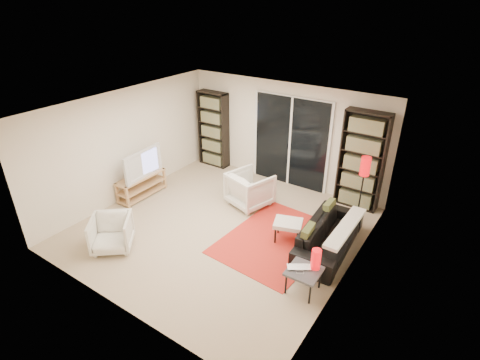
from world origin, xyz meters
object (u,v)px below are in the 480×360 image
object	(u,v)px
bookshelf_right	(362,161)
sofa	(329,236)
armchair_back	(250,189)
ottoman	(288,224)
side_table	(304,272)
bookshelf_left	(213,129)
armchair_front	(111,233)
tv_stand	(142,185)
floor_lamp	(364,173)

from	to	relation	value
bookshelf_right	sofa	bearing A→B (deg)	-86.75
bookshelf_right	armchair_back	distance (m)	2.39
ottoman	side_table	distance (m)	1.33
bookshelf_left	armchair_back	size ratio (longest dim) A/B	2.35
bookshelf_right	armchair_front	world-z (taller)	bookshelf_right
bookshelf_left	ottoman	xyz separation A→B (m)	(3.22, -1.96, -0.63)
armchair_back	side_table	size ratio (longest dim) A/B	1.65
sofa	armchair_front	bearing A→B (deg)	120.43
tv_stand	floor_lamp	distance (m)	4.78
bookshelf_left	bookshelf_right	world-z (taller)	bookshelf_right
bookshelf_left	tv_stand	distance (m)	2.41
sofa	ottoman	size ratio (longest dim) A/B	3.11
bookshelf_left	sofa	xyz separation A→B (m)	(3.95, -1.78, -0.70)
sofa	floor_lamp	distance (m)	1.47
bookshelf_left	side_table	bearing A→B (deg)	-36.74
tv_stand	sofa	size ratio (longest dim) A/B	0.63
armchair_back	ottoman	xyz separation A→B (m)	(1.29, -0.71, -0.04)
armchair_back	armchair_front	xyz separation A→B (m)	(-1.22, -2.68, -0.06)
side_table	floor_lamp	world-z (taller)	floor_lamp
bookshelf_left	armchair_back	xyz separation A→B (m)	(1.93, -1.25, -0.60)
armchair_front	side_table	distance (m)	3.45
side_table	armchair_back	bearing A→B (deg)	140.08
bookshelf_right	side_table	size ratio (longest dim) A/B	4.17
bookshelf_left	floor_lamp	bearing A→B (deg)	-7.52
bookshelf_right	floor_lamp	world-z (taller)	bookshelf_right
bookshelf_left	tv_stand	bearing A→B (deg)	-97.53
ottoman	sofa	bearing A→B (deg)	13.53
bookshelf_right	ottoman	xyz separation A→B (m)	(-0.63, -1.96, -0.71)
tv_stand	bookshelf_right	bearing A→B (deg)	28.83
armchair_front	side_table	world-z (taller)	armchair_front
armchair_back	bookshelf_right	bearing A→B (deg)	-130.09
tv_stand	sofa	bearing A→B (deg)	6.75
bookshelf_right	floor_lamp	bearing A→B (deg)	-67.52
armchair_back	armchair_front	bearing A→B (deg)	82.34
armchair_back	floor_lamp	size ratio (longest dim) A/B	0.60
armchair_front	floor_lamp	bearing A→B (deg)	5.90
bookshelf_left	ottoman	bearing A→B (deg)	-31.33
armchair_back	ottoman	world-z (taller)	armchair_back
armchair_front	bookshelf_left	bearing A→B (deg)	60.83
side_table	floor_lamp	size ratio (longest dim) A/B	0.36
bookshelf_left	bookshelf_right	xyz separation A→B (m)	(3.85, -0.00, 0.07)
armchair_front	tv_stand	bearing A→B (deg)	82.16
sofa	armchair_back	bearing A→B (deg)	72.08
bookshelf_left	armchair_front	distance (m)	4.06
sofa	ottoman	world-z (taller)	sofa
bookshelf_right	side_table	distance (m)	3.10
tv_stand	sofa	distance (m)	4.28
bookshelf_right	sofa	world-z (taller)	bookshelf_right
ottoman	floor_lamp	bearing A→B (deg)	58.98
sofa	side_table	bearing A→B (deg)	-179.38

